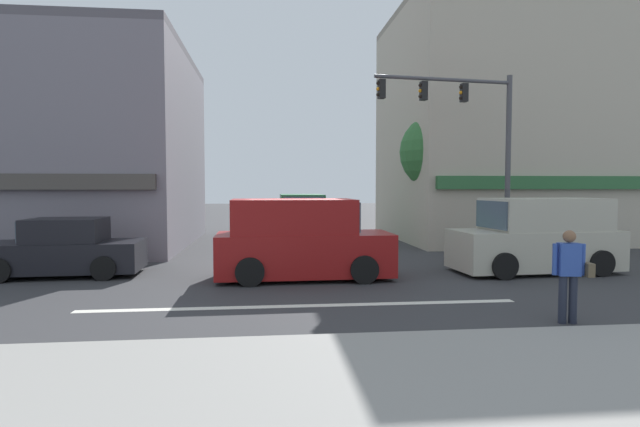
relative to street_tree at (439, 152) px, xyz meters
name	(u,v)px	position (x,y,z in m)	size (l,w,h in m)	color
ground_plane	(293,276)	(-6.34, -6.39, -3.86)	(120.00, 120.00, 0.00)	#333335
lane_marking_stripe	(303,306)	(-6.34, -9.89, -3.85)	(9.00, 0.24, 0.01)	silver
sidewalk_curb	(337,412)	(-6.34, -14.89, -3.78)	(40.00, 5.00, 0.16)	gray
building_left_block	(36,148)	(-16.43, 1.67, 0.16)	(12.31, 10.39, 8.04)	slate
building_right_corner	(515,126)	(4.68, 2.67, 1.45)	(11.42, 9.22, 10.61)	#B7AD99
street_tree	(439,152)	(0.00, 0.00, 0.00)	(3.19, 3.19, 5.47)	#4C3823
utility_pole_near_left	(88,151)	(-13.50, -0.98, -0.13)	(1.40, 0.22, 7.16)	brown
traffic_light_mast	(474,131)	(-0.16, -3.84, 0.45)	(4.87, 0.74, 6.20)	#47474C
van_crossing_center	(301,241)	(-6.16, -6.82, -2.85)	(4.63, 2.10, 2.11)	maroon
van_crossing_rightbound	(302,220)	(-5.55, 1.50, -2.85)	(2.07, 4.61, 2.11)	#1E6033
sedan_waiting_far	(64,250)	(-12.57, -5.75, -3.14)	(4.16, 2.00, 1.58)	black
van_crossing_leftbound	(537,237)	(0.60, -6.57, -2.85)	(4.70, 2.25, 2.11)	#B7B29E
pedestrian_foreground_with_bag	(570,271)	(-1.71, -11.70, -2.90)	(0.67, 0.38, 1.67)	#232838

